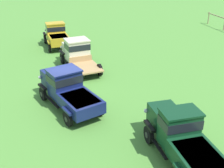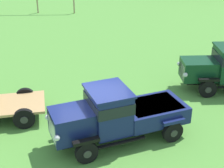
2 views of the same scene
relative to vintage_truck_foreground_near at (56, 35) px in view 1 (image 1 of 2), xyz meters
The scene contains 5 objects.
ground_plane 10.52m from the vintage_truck_foreground_near, ahead, with size 240.00×240.00×0.00m, color #518E38.
vintage_truck_foreground_near is the anchor object (origin of this frame).
vintage_truck_second_in_line 5.58m from the vintage_truck_foreground_near, 10.80° to the left, with size 5.28×2.57×2.11m.
vintage_truck_midrow_center 11.26m from the vintage_truck_foreground_near, ahead, with size 5.19×3.20×2.05m.
vintage_truck_far_side 17.16m from the vintage_truck_foreground_near, 11.96° to the left, with size 4.76×1.95×2.05m.
Camera 1 is at (14.53, -1.24, 7.63)m, focal length 45.00 mm.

